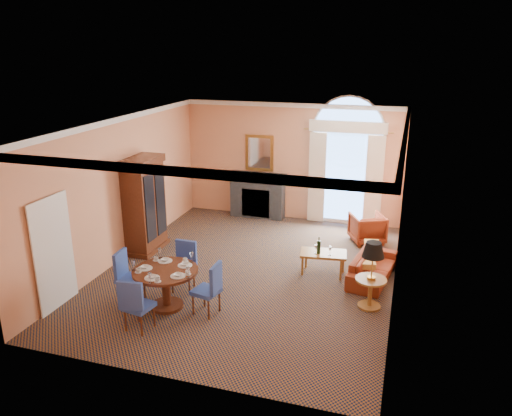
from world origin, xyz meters
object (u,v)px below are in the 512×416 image
(armoire, at_px, (144,206))
(armchair, at_px, (367,228))
(sofa, at_px, (373,267))
(dining_table, at_px, (166,279))
(side_table, at_px, (372,266))
(coffee_table, at_px, (323,254))

(armoire, height_order, armchair, armoire)
(sofa, relative_size, armchair, 2.23)
(armoire, bearing_deg, dining_table, -53.82)
(armchair, distance_m, side_table, 3.32)
(armchair, bearing_deg, sofa, 72.99)
(side_table, bearing_deg, armchair, 96.26)
(side_table, bearing_deg, sofa, 92.30)
(armoire, distance_m, armchair, 5.41)
(dining_table, height_order, armchair, dining_table)
(armoire, height_order, side_table, armoire)
(dining_table, distance_m, side_table, 3.78)
(dining_table, relative_size, armchair, 1.54)
(sofa, distance_m, coffee_table, 1.06)
(armoire, xyz_separation_m, armchair, (4.96, 2.04, -0.72))
(armchair, height_order, coffee_table, coffee_table)
(dining_table, distance_m, armchair, 5.46)
(dining_table, relative_size, sofa, 0.69)
(armoire, xyz_separation_m, sofa, (5.27, 0.01, -0.82))
(armchair, height_order, side_table, side_table)
(armoire, relative_size, armchair, 2.85)
(dining_table, bearing_deg, armchair, 53.50)
(side_table, bearing_deg, dining_table, -162.77)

